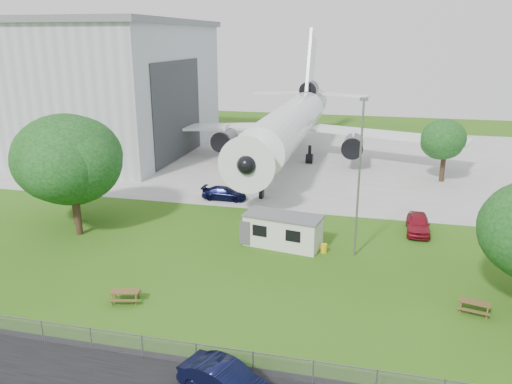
% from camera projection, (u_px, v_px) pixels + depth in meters
% --- Properties ---
extents(ground, '(160.00, 160.00, 0.00)m').
position_uv_depth(ground, '(230.00, 280.00, 34.74)').
color(ground, '#3D6E19').
extents(concrete_apron, '(120.00, 46.00, 0.03)m').
position_uv_depth(concrete_apron, '(307.00, 158.00, 70.01)').
color(concrete_apron, '#B7B7B2').
rests_on(concrete_apron, ground).
extents(hangar, '(43.00, 31.00, 18.55)m').
position_uv_depth(hangar, '(52.00, 85.00, 73.87)').
color(hangar, '#B2B7BC').
rests_on(hangar, ground).
extents(airliner, '(46.36, 47.73, 17.69)m').
position_uv_depth(airliner, '(291.00, 122.00, 66.91)').
color(airliner, white).
rests_on(airliner, ground).
extents(site_cabin, '(6.94, 3.72, 2.62)m').
position_uv_depth(site_cabin, '(283.00, 230.00, 40.10)').
color(site_cabin, silver).
rests_on(site_cabin, ground).
extents(picnic_west, '(2.10, 1.88, 0.76)m').
position_uv_depth(picnic_west, '(126.00, 302.00, 31.87)').
color(picnic_west, brown).
rests_on(picnic_west, ground).
extents(picnic_east, '(2.09, 1.87, 0.76)m').
position_uv_depth(picnic_east, '(473.00, 313.00, 30.59)').
color(picnic_east, brown).
rests_on(picnic_east, ground).
extents(fence, '(58.00, 0.04, 1.30)m').
position_uv_depth(fence, '(179.00, 362.00, 25.92)').
color(fence, gray).
rests_on(fence, ground).
extents(lamp_mast, '(0.16, 0.16, 12.00)m').
position_uv_depth(lamp_mast, '(359.00, 181.00, 36.88)').
color(lamp_mast, slate).
rests_on(lamp_mast, ground).
extents(tree_west_big, '(9.60, 9.60, 10.82)m').
position_uv_depth(tree_west_big, '(70.00, 159.00, 43.49)').
color(tree_west_big, '#382619').
rests_on(tree_west_big, ground).
extents(tree_west_small, '(7.53, 7.53, 9.77)m').
position_uv_depth(tree_west_small, '(72.00, 166.00, 41.07)').
color(tree_west_small, '#382619').
rests_on(tree_west_small, ground).
extents(tree_far_apron, '(5.21, 5.21, 7.56)m').
position_uv_depth(tree_far_apron, '(446.00, 140.00, 57.03)').
color(tree_far_apron, '#382619').
rests_on(tree_far_apron, ground).
extents(car_centre_sedan, '(5.18, 3.34, 1.61)m').
position_uv_depth(car_centre_sedan, '(227.00, 382.00, 23.22)').
color(car_centre_sedan, black).
rests_on(car_centre_sedan, ground).
extents(car_ne_hatch, '(2.00, 4.75, 1.61)m').
position_uv_depth(car_ne_hatch, '(418.00, 224.00, 42.95)').
color(car_ne_hatch, maroon).
rests_on(car_ne_hatch, ground).
extents(car_apron_van, '(4.66, 1.91, 1.35)m').
position_uv_depth(car_apron_van, '(224.00, 193.00, 51.71)').
color(car_apron_van, black).
rests_on(car_apron_van, ground).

